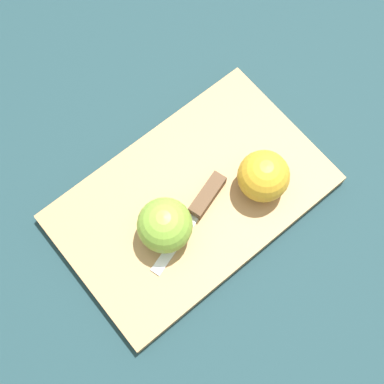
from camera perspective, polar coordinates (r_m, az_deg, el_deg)
ground_plane at (r=0.81m, az=0.00°, el=-0.95°), size 4.00×4.00×0.00m
cutting_board at (r=0.80m, az=0.00°, el=-0.72°), size 0.41×0.28×0.02m
apple_half_left at (r=0.77m, az=7.66°, el=1.68°), size 0.08×0.08×0.08m
apple_half_right at (r=0.73m, az=-2.94°, el=-3.58°), size 0.08×0.08×0.08m
knife at (r=0.78m, az=1.22°, el=-1.01°), size 0.17×0.05×0.02m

